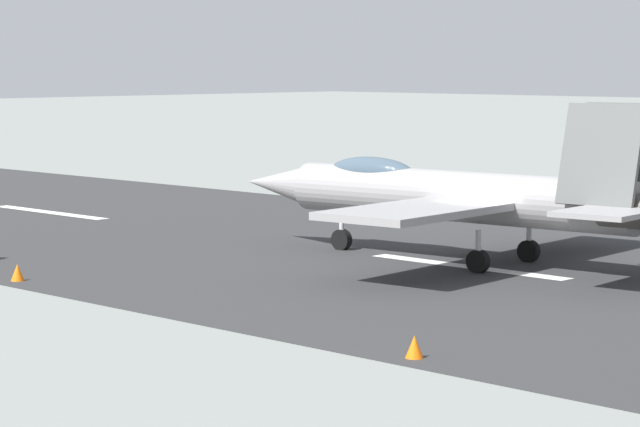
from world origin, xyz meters
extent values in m
plane|color=gray|center=(0.00, 0.00, 0.00)|extent=(400.00, 400.00, 0.00)
cube|color=#2E2E2F|center=(0.00, 0.00, 0.01)|extent=(240.00, 26.00, 0.02)
cube|color=white|center=(0.86, 0.00, 0.02)|extent=(8.00, 0.70, 0.00)
cube|color=white|center=(25.00, 0.00, 0.02)|extent=(8.00, 0.70, 0.00)
cylinder|color=gray|center=(1.76, -0.62, 2.27)|extent=(13.27, 3.01, 1.73)
cone|color=gray|center=(9.82, 0.17, 2.27)|extent=(3.17, 1.76, 1.47)
ellipsoid|color=#3F5160|center=(5.45, -0.26, 2.91)|extent=(3.69, 1.45, 1.10)
cylinder|color=#47423D|center=(-5.02, -0.74, 2.27)|extent=(2.30, 1.31, 1.10)
cube|color=gray|center=(0.37, 3.29, 2.17)|extent=(4.00, 6.62, 0.24)
cube|color=gray|center=(1.15, -4.73, 2.17)|extent=(4.00, 6.62, 0.24)
cube|color=gray|center=(-5.20, 1.10, 2.37)|extent=(2.66, 3.02, 0.16)
cube|color=#535554|center=(-4.05, -0.29, 3.97)|extent=(2.68, 1.20, 3.14)
cube|color=#535554|center=(-3.87, -2.08, 3.97)|extent=(2.68, 1.20, 3.14)
cylinder|color=silver|center=(6.80, -0.13, 0.70)|extent=(0.18, 0.18, 1.40)
cylinder|color=black|center=(6.80, -0.13, 0.38)|extent=(0.79, 0.37, 0.76)
cylinder|color=silver|center=(-0.19, 0.79, 0.70)|extent=(0.18, 0.18, 1.40)
cylinder|color=black|center=(-0.19, 0.79, 0.38)|extent=(0.79, 0.37, 0.76)
cylinder|color=silver|center=(0.12, -2.39, 0.70)|extent=(0.18, 0.18, 1.40)
cylinder|color=black|center=(0.12, -2.39, 0.38)|extent=(0.79, 0.37, 0.76)
cone|color=orange|center=(-7.31, 12.22, 0.28)|extent=(0.44, 0.44, 0.55)
cone|color=orange|center=(8.97, 12.22, 0.28)|extent=(0.44, 0.44, 0.55)
camera|label=1|loc=(-27.93, 36.27, 6.80)|focal=78.43mm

